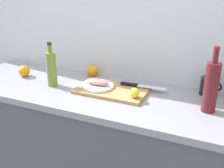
% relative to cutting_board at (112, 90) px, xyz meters
% --- Properties ---
extents(back_wall, '(3.20, 0.05, 2.50)m').
position_rel_cutting_board_xyz_m(back_wall, '(-0.05, 0.29, 0.34)').
color(back_wall, silver).
rests_on(back_wall, ground_plane).
extents(kitchen_counter, '(2.00, 0.60, 0.90)m').
position_rel_cutting_board_xyz_m(kitchen_counter, '(-0.05, -0.04, -0.46)').
color(kitchen_counter, '#4C5159').
rests_on(kitchen_counter, ground_plane).
extents(cutting_board, '(0.44, 0.27, 0.02)m').
position_rel_cutting_board_xyz_m(cutting_board, '(0.00, 0.00, 0.00)').
color(cutting_board, tan).
rests_on(cutting_board, kitchen_counter).
extents(white_plate, '(0.21, 0.21, 0.01)m').
position_rel_cutting_board_xyz_m(white_plate, '(-0.09, -0.01, 0.02)').
color(white_plate, white).
rests_on(white_plate, cutting_board).
extents(fish_fillet, '(0.15, 0.07, 0.04)m').
position_rel_cutting_board_xyz_m(fish_fillet, '(-0.09, -0.01, 0.04)').
color(fish_fillet, tan).
rests_on(fish_fillet, white_plate).
extents(chef_knife, '(0.29, 0.05, 0.02)m').
position_rel_cutting_board_xyz_m(chef_knife, '(0.13, 0.09, 0.02)').
color(chef_knife, silver).
rests_on(chef_knife, cutting_board).
extents(lemon_0, '(0.06, 0.06, 0.06)m').
position_rel_cutting_board_xyz_m(lemon_0, '(0.17, -0.07, 0.04)').
color(lemon_0, yellow).
rests_on(lemon_0, cutting_board).
extents(olive_oil_bottle, '(0.06, 0.06, 0.29)m').
position_rel_cutting_board_xyz_m(olive_oil_bottle, '(-0.40, -0.07, 0.11)').
color(olive_oil_bottle, olive).
rests_on(olive_oil_bottle, kitchen_counter).
extents(wine_bottle, '(0.07, 0.07, 0.35)m').
position_rel_cutting_board_xyz_m(wine_bottle, '(0.57, -0.03, 0.13)').
color(wine_bottle, '#59191E').
rests_on(wine_bottle, kitchen_counter).
extents(coffee_mug_0, '(0.13, 0.09, 0.11)m').
position_rel_cutting_board_xyz_m(coffee_mug_0, '(0.55, 0.19, 0.05)').
color(coffee_mug_0, black).
rests_on(coffee_mug_0, kitchen_counter).
extents(orange_0, '(0.08, 0.08, 0.08)m').
position_rel_cutting_board_xyz_m(orange_0, '(-0.24, 0.19, 0.03)').
color(orange_0, orange).
rests_on(orange_0, kitchen_counter).
extents(orange_1, '(0.08, 0.08, 0.08)m').
position_rel_cutting_board_xyz_m(orange_1, '(-0.68, -0.00, 0.03)').
color(orange_1, orange).
rests_on(orange_1, kitchen_counter).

